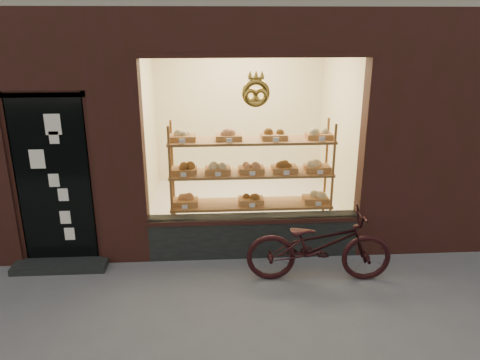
{
  "coord_description": "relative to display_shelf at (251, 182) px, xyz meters",
  "views": [
    {
      "loc": [
        -0.08,
        -3.44,
        2.94
      ],
      "look_at": [
        0.26,
        2.0,
        1.09
      ],
      "focal_mm": 35.0,
      "sensor_mm": 36.0,
      "label": 1
    }
  ],
  "objects": [
    {
      "name": "bicycle",
      "position": [
        0.71,
        -1.1,
        -0.43
      ],
      "size": [
        1.74,
        0.7,
        0.9
      ],
      "primitive_type": "imported",
      "rotation": [
        0.0,
        0.0,
        1.51
      ],
      "color": "black",
      "rests_on": "ground"
    },
    {
      "name": "display_shelf",
      "position": [
        0.0,
        0.0,
        0.0
      ],
      "size": [
        2.2,
        0.45,
        1.7
      ],
      "color": "brown",
      "rests_on": "ground"
    }
  ]
}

